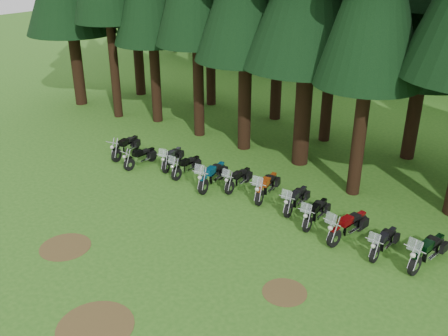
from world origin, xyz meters
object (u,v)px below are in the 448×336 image
at_px(motorcycle_1, 141,158).
at_px(motorcycle_5, 238,179).
at_px(motorcycle_3, 186,167).
at_px(motorcycle_10, 383,243).
at_px(motorcycle_4, 212,176).
at_px(motorcycle_2, 172,158).
at_px(motorcycle_9, 348,227).
at_px(motorcycle_6, 266,187).
at_px(motorcycle_8, 315,213).
at_px(motorcycle_0, 126,147).
at_px(motorcycle_7, 296,200).
at_px(motorcycle_11, 427,252).

distance_m(motorcycle_1, motorcycle_5, 5.19).
xyz_separation_m(motorcycle_3, motorcycle_10, (9.56, -0.72, -0.00)).
relative_size(motorcycle_4, motorcycle_10, 1.19).
relative_size(motorcycle_2, motorcycle_4, 0.86).
distance_m(motorcycle_5, motorcycle_9, 5.58).
bearing_deg(motorcycle_3, motorcycle_1, -168.11).
bearing_deg(motorcycle_6, motorcycle_9, -24.05).
relative_size(motorcycle_6, motorcycle_8, 1.08).
bearing_deg(motorcycle_8, motorcycle_1, 177.71).
relative_size(motorcycle_0, motorcycle_6, 0.99).
bearing_deg(motorcycle_1, motorcycle_8, 4.90).
bearing_deg(motorcycle_8, motorcycle_9, -14.07).
xyz_separation_m(motorcycle_8, motorcycle_9, (1.42, -0.27, 0.05)).
distance_m(motorcycle_8, motorcycle_10, 2.84).
bearing_deg(motorcycle_7, motorcycle_1, 179.59).
bearing_deg(motorcycle_11, motorcycle_2, -173.86).
relative_size(motorcycle_0, motorcycle_4, 0.94).
bearing_deg(motorcycle_4, motorcycle_2, 160.13).
height_order(motorcycle_1, motorcycle_4, motorcycle_4).
xyz_separation_m(motorcycle_5, motorcycle_9, (5.50, -0.93, 0.07)).
bearing_deg(motorcycle_8, motorcycle_0, 175.36).
bearing_deg(motorcycle_6, motorcycle_0, 172.43).
height_order(motorcycle_2, motorcycle_11, motorcycle_11).
relative_size(motorcycle_2, motorcycle_7, 0.99).
xyz_separation_m(motorcycle_4, motorcycle_9, (6.51, -0.39, -0.01)).
bearing_deg(motorcycle_2, motorcycle_6, -16.86).
distance_m(motorcycle_4, motorcycle_5, 1.15).
xyz_separation_m(motorcycle_5, motorcycle_7, (2.96, -0.18, 0.02)).
height_order(motorcycle_2, motorcycle_3, motorcycle_2).
height_order(motorcycle_2, motorcycle_5, motorcycle_2).
bearing_deg(motorcycle_6, motorcycle_4, -178.03).
bearing_deg(motorcycle_5, motorcycle_4, -154.06).
height_order(motorcycle_7, motorcycle_11, motorcycle_11).
distance_m(motorcycle_4, motorcycle_9, 6.52).
bearing_deg(motorcycle_0, motorcycle_1, -27.62).
xyz_separation_m(motorcycle_1, motorcycle_10, (12.00, -0.21, 0.00)).
xyz_separation_m(motorcycle_0, motorcycle_4, (5.55, -0.09, 0.03)).
height_order(motorcycle_0, motorcycle_6, motorcycle_6).
bearing_deg(motorcycle_1, motorcycle_2, 35.12).
xyz_separation_m(motorcycle_8, motorcycle_10, (2.81, -0.40, -0.02)).
height_order(motorcycle_3, motorcycle_6, motorcycle_6).
relative_size(motorcycle_3, motorcycle_5, 1.01).
xyz_separation_m(motorcycle_0, motorcycle_2, (2.75, 0.39, -0.03)).
xyz_separation_m(motorcycle_1, motorcycle_6, (6.55, 0.88, 0.06)).
bearing_deg(motorcycle_10, motorcycle_4, 179.49).
bearing_deg(motorcycle_11, motorcycle_9, -168.56).
distance_m(motorcycle_8, motorcycle_9, 1.45).
height_order(motorcycle_5, motorcycle_10, motorcycle_5).
relative_size(motorcycle_2, motorcycle_9, 0.89).
relative_size(motorcycle_4, motorcycle_5, 1.19).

